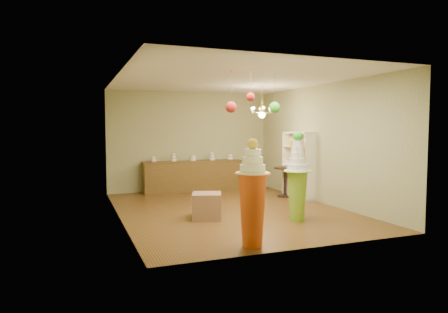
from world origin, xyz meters
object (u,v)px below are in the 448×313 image
object	(u,v)px
pedestal_orange	(252,201)
round_table	(285,178)
pedestal_green	(297,184)
sideboard	(193,175)

from	to	relation	value
pedestal_orange	round_table	xyz separation A→B (m)	(2.84, 3.94, -0.20)
pedestal_green	pedestal_orange	distance (m)	2.09
sideboard	round_table	bearing A→B (deg)	-41.90
pedestal_orange	round_table	size ratio (longest dim) A/B	2.11
pedestal_green	round_table	world-z (taller)	pedestal_green
pedestal_green	pedestal_orange	size ratio (longest dim) A/B	1.06
pedestal_green	sideboard	xyz separation A→B (m)	(-0.89, 4.50, -0.28)
sideboard	round_table	xyz separation A→B (m)	(2.10, -1.88, 0.05)
pedestal_orange	sideboard	bearing A→B (deg)	82.75
sideboard	pedestal_green	bearing A→B (deg)	-78.84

